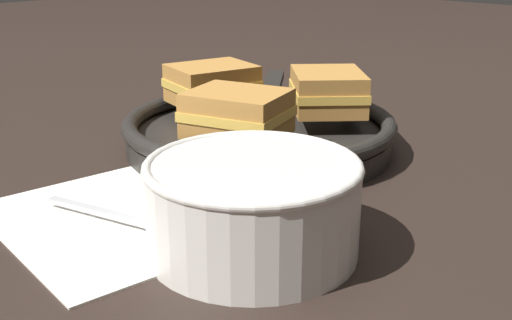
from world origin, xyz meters
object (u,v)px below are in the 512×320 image
(sandwich_near_right, at_px, (212,84))
(skillet, at_px, (259,131))
(spoon, at_px, (155,226))
(sandwich_near_left, at_px, (328,91))
(soup_bowl, at_px, (253,201))
(sandwich_far_left, at_px, (237,113))

(sandwich_near_right, bearing_deg, skillet, -0.80)
(spoon, height_order, skillet, skillet)
(spoon, bearing_deg, sandwich_near_left, 84.82)
(soup_bowl, bearing_deg, sandwich_near_right, 143.16)
(spoon, bearing_deg, soup_bowl, 9.30)
(skillet, xyz_separation_m, sandwich_near_right, (-0.08, 0.00, 0.04))
(sandwich_near_left, distance_m, sandwich_far_left, 0.14)
(soup_bowl, bearing_deg, skillet, 132.50)
(skillet, distance_m, sandwich_far_left, 0.10)
(sandwich_near_right, bearing_deg, sandwich_near_left, 28.03)
(sandwich_near_right, bearing_deg, soup_bowl, -36.84)
(spoon, relative_size, skillet, 0.43)
(spoon, height_order, sandwich_near_right, sandwich_near_right)
(skillet, relative_size, sandwich_far_left, 3.31)
(sandwich_far_left, bearing_deg, spoon, -69.88)
(spoon, distance_m, sandwich_far_left, 0.17)
(sandwich_near_left, relative_size, sandwich_near_right, 1.10)
(skillet, bearing_deg, sandwich_near_left, 56.61)
(spoon, xyz_separation_m, sandwich_near_left, (-0.05, 0.29, 0.06))
(soup_bowl, xyz_separation_m, spoon, (-0.08, -0.04, -0.03))
(skillet, relative_size, sandwich_near_right, 3.40)
(spoon, height_order, sandwich_near_left, sandwich_near_left)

